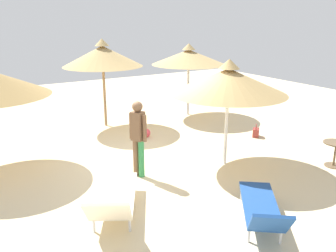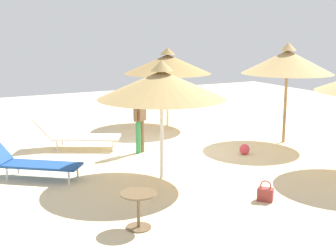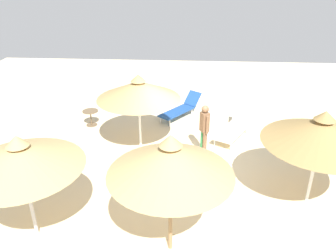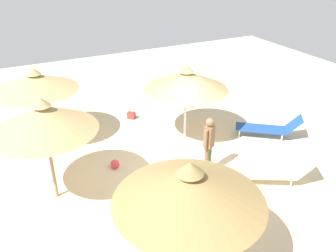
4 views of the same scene
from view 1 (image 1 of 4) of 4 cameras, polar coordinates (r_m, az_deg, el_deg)
ground at (r=8.66m, az=-3.16°, el=-6.28°), size 24.00×24.00×0.10m
parasol_umbrella_edge at (r=8.21m, az=9.58°, el=7.05°), size 2.65×2.65×2.48m
parasol_umbrella_near_right at (r=11.35m, az=-10.36°, el=10.88°), size 2.46×2.46×2.74m
parasol_umbrella_front at (r=12.58m, az=3.30°, el=10.88°), size 2.56×2.56×2.50m
lounge_chair_near_left at (r=6.36m, az=-8.59°, el=-11.27°), size 2.24×1.65×0.84m
lounge_chair_far_left at (r=6.20m, az=14.74°, el=-12.62°), size 1.98×1.72×0.81m
person_standing_far_right at (r=7.69m, az=-4.77°, el=-1.37°), size 0.39×0.31×1.68m
handbag at (r=10.80m, az=13.78°, el=-0.96°), size 0.32×0.33×0.39m
side_table_round at (r=9.21m, az=25.06°, el=-3.46°), size 0.58×0.58×0.59m
beach_ball at (r=10.44m, az=-3.51°, el=-1.12°), size 0.26×0.26×0.26m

